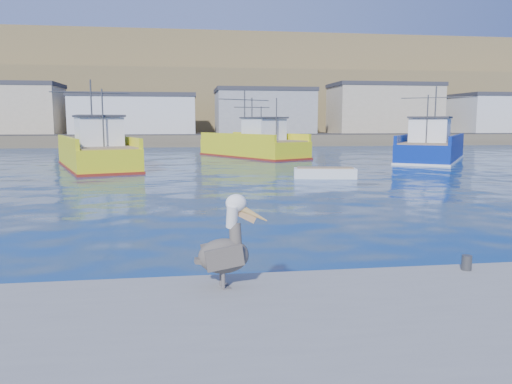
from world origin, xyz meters
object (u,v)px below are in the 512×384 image
(trawler_yellow_a, at_px, (97,153))
(trawler_yellow_b, at_px, (254,146))
(skiff_far, at_px, (415,150))
(pelican, at_px, (226,248))
(trawler_blue, at_px, (431,148))
(skiff_mid, at_px, (325,174))
(boat_orange, at_px, (255,146))

(trawler_yellow_a, xyz_separation_m, trawler_yellow_b, (13.34, 10.16, -0.01))
(skiff_far, xyz_separation_m, pelican, (-25.08, -44.89, 0.96))
(trawler_yellow_b, bearing_deg, trawler_yellow_a, -142.70)
(trawler_blue, relative_size, pelican, 7.78)
(trawler_blue, xyz_separation_m, skiff_mid, (-13.18, -12.11, -0.86))
(trawler_blue, distance_m, skiff_mid, 17.92)
(skiff_mid, distance_m, skiff_far, 29.42)
(trawler_yellow_a, height_order, skiff_mid, trawler_yellow_a)
(trawler_yellow_a, distance_m, trawler_blue, 28.45)
(trawler_yellow_a, bearing_deg, skiff_mid, -31.06)
(trawler_yellow_b, xyz_separation_m, trawler_blue, (14.95, -7.15, -0.01))
(trawler_blue, distance_m, skiff_far, 12.44)
(trawler_blue, bearing_deg, pelican, -122.33)
(pelican, bearing_deg, skiff_mid, 69.65)
(trawler_yellow_a, xyz_separation_m, trawler_blue, (28.29, 3.01, -0.01))
(trawler_yellow_b, distance_m, skiff_far, 19.58)
(skiff_mid, xyz_separation_m, pelican, (-7.81, -21.07, 0.95))
(skiff_far, height_order, pelican, pelican)
(trawler_blue, xyz_separation_m, skiff_far, (4.08, 11.72, -0.86))
(trawler_yellow_a, bearing_deg, trawler_blue, 6.07)
(trawler_blue, distance_m, pelican, 39.26)
(skiff_far, distance_m, pelican, 51.43)
(trawler_blue, bearing_deg, boat_orange, 145.30)
(skiff_mid, relative_size, skiff_far, 1.04)
(trawler_yellow_a, xyz_separation_m, pelican, (7.29, -30.16, 0.08))
(skiff_mid, bearing_deg, pelican, -110.35)
(skiff_mid, height_order, pelican, pelican)
(boat_orange, xyz_separation_m, skiff_mid, (1.26, -22.10, -0.73))
(boat_orange, relative_size, pelican, 4.68)
(trawler_yellow_a, height_order, boat_orange, trawler_yellow_a)
(boat_orange, xyz_separation_m, pelican, (-6.56, -43.17, 0.22))
(trawler_blue, height_order, skiff_mid, trawler_blue)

